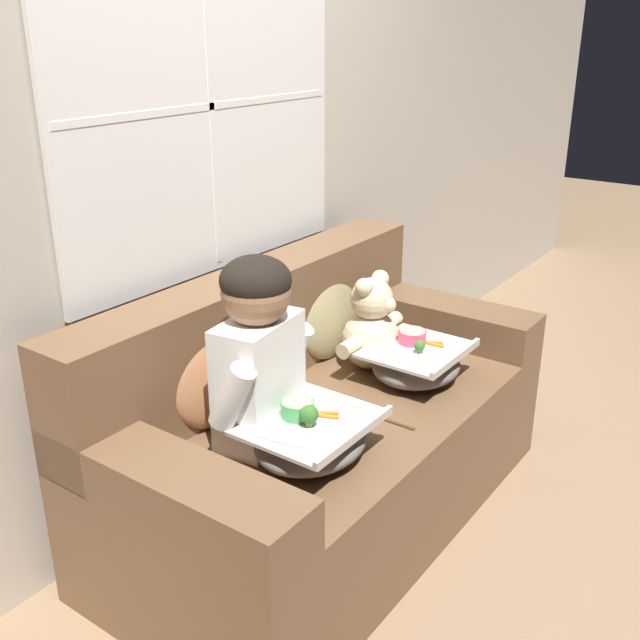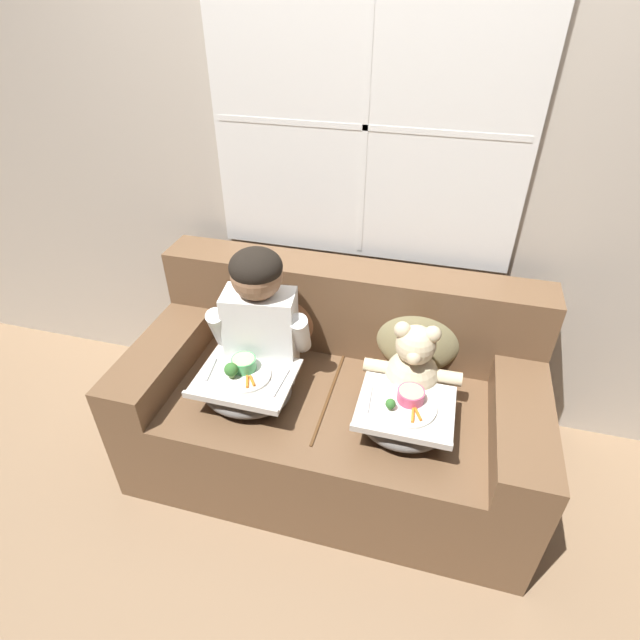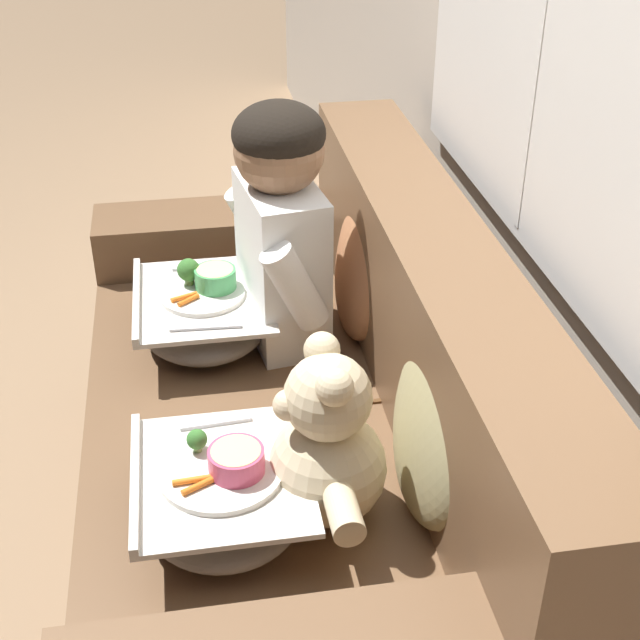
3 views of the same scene
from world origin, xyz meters
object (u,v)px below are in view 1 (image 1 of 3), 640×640
(throw_pillow_behind_teddy, at_px, (326,309))
(teddy_bear, at_px, (372,329))
(lap_tray_child, at_px, (311,437))
(couch, at_px, (318,432))
(child_figure, at_px, (258,343))
(throw_pillow_behind_child, at_px, (210,368))
(lap_tray_teddy, at_px, (416,362))

(throw_pillow_behind_teddy, xyz_separation_m, teddy_bear, (0.00, -0.22, -0.03))
(lap_tray_child, bearing_deg, couch, 32.75)
(child_figure, xyz_separation_m, lap_tray_child, (-0.00, -0.20, -0.27))
(couch, bearing_deg, throw_pillow_behind_child, 148.95)
(child_figure, distance_m, teddy_bear, 0.69)
(throw_pillow_behind_child, xyz_separation_m, lap_tray_teddy, (0.67, -0.42, -0.12))
(teddy_bear, relative_size, lap_tray_child, 1.01)
(child_figure, relative_size, lap_tray_child, 1.53)
(couch, xyz_separation_m, lap_tray_child, (-0.34, -0.22, 0.22))
(couch, xyz_separation_m, throw_pillow_behind_teddy, (0.33, 0.20, 0.34))
(couch, relative_size, lap_tray_child, 4.40)
(couch, relative_size, throw_pillow_behind_teddy, 4.26)
(teddy_bear, xyz_separation_m, lap_tray_teddy, (0.00, -0.20, -0.09))
(throw_pillow_behind_child, height_order, lap_tray_teddy, throw_pillow_behind_child)
(throw_pillow_behind_teddy, relative_size, lap_tray_child, 1.03)
(child_figure, xyz_separation_m, teddy_bear, (0.67, -0.00, -0.18))
(lap_tray_teddy, bearing_deg, child_figure, 163.18)
(child_figure, distance_m, lap_tray_teddy, 0.75)
(couch, height_order, throw_pillow_behind_child, couch)
(throw_pillow_behind_child, height_order, throw_pillow_behind_teddy, throw_pillow_behind_child)
(couch, distance_m, lap_tray_teddy, 0.45)
(couch, bearing_deg, lap_tray_teddy, -32.83)
(throw_pillow_behind_teddy, distance_m, child_figure, 0.72)
(throw_pillow_behind_teddy, height_order, child_figure, child_figure)
(couch, xyz_separation_m, child_figure, (-0.33, -0.01, 0.48))
(lap_tray_child, xyz_separation_m, lap_tray_teddy, (0.67, -0.00, 0.00))
(throw_pillow_behind_child, height_order, teddy_bear, throw_pillow_behind_child)
(lap_tray_child, distance_m, lap_tray_teddy, 0.67)
(teddy_bear, relative_size, lap_tray_teddy, 1.09)
(lap_tray_teddy, bearing_deg, lap_tray_child, 180.00)
(throw_pillow_behind_child, relative_size, lap_tray_child, 1.05)
(teddy_bear, bearing_deg, throw_pillow_behind_child, 161.86)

